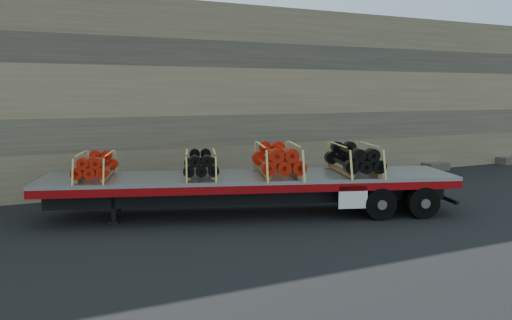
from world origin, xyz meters
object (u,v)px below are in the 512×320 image
(trailer, at_px, (250,195))
(bundle_front, at_px, (96,166))
(bundle_midfront, at_px, (201,164))
(bundle_midrear, at_px, (277,160))
(bundle_rear, at_px, (353,159))

(trailer, distance_m, bundle_front, 4.57)
(bundle_midfront, xyz_separation_m, bundle_midrear, (2.17, -0.70, 0.09))
(bundle_midrear, bearing_deg, bundle_front, -180.00)
(bundle_rear, bearing_deg, trailer, 180.00)
(bundle_front, height_order, bundle_midfront, bundle_midfront)
(bundle_rear, bearing_deg, bundle_midrear, 180.00)
(trailer, bearing_deg, bundle_midrear, -0.00)
(bundle_midfront, height_order, bundle_rear, bundle_rear)
(bundle_midfront, distance_m, bundle_rear, 4.64)
(bundle_midfront, xyz_separation_m, bundle_rear, (4.42, -1.43, 0.07))
(bundle_midfront, bearing_deg, bundle_midrear, -0.00)
(bundle_midfront, bearing_deg, trailer, 0.00)
(bundle_rear, bearing_deg, bundle_midfront, 180.00)
(trailer, relative_size, bundle_rear, 5.13)
(bundle_midrear, bearing_deg, trailer, 180.00)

